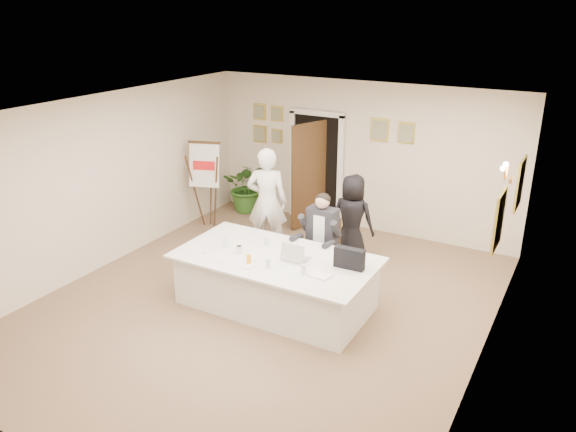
# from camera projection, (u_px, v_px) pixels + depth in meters

# --- Properties ---
(floor) EXTENTS (7.00, 7.00, 0.00)m
(floor) POSITION_uv_depth(u_px,v_px,m) (264.00, 305.00, 8.14)
(floor) COLOR brown
(floor) RESTS_ON ground
(ceiling) EXTENTS (6.00, 7.00, 0.02)m
(ceiling) POSITION_uv_depth(u_px,v_px,m) (260.00, 112.00, 7.14)
(ceiling) COLOR white
(ceiling) RESTS_ON wall_back
(wall_back) EXTENTS (6.00, 0.10, 2.80)m
(wall_back) POSITION_uv_depth(u_px,v_px,m) (361.00, 157.00, 10.49)
(wall_back) COLOR beige
(wall_back) RESTS_ON floor
(wall_front) EXTENTS (6.00, 0.10, 2.80)m
(wall_front) POSITION_uv_depth(u_px,v_px,m) (46.00, 341.00, 4.79)
(wall_front) COLOR beige
(wall_front) RESTS_ON floor
(wall_left) EXTENTS (0.10, 7.00, 2.80)m
(wall_left) POSITION_uv_depth(u_px,v_px,m) (103.00, 182.00, 9.01)
(wall_left) COLOR beige
(wall_left) RESTS_ON floor
(wall_right) EXTENTS (0.10, 7.00, 2.80)m
(wall_right) POSITION_uv_depth(u_px,v_px,m) (490.00, 261.00, 6.27)
(wall_right) COLOR beige
(wall_right) RESTS_ON floor
(doorway) EXTENTS (1.14, 0.86, 2.20)m
(doorway) POSITION_uv_depth(u_px,v_px,m) (314.00, 171.00, 10.87)
(doorway) COLOR black
(doorway) RESTS_ON floor
(pictures_back_wall) EXTENTS (3.40, 0.06, 0.80)m
(pictures_back_wall) POSITION_uv_depth(u_px,v_px,m) (322.00, 129.00, 10.67)
(pictures_back_wall) COLOR gold
(pictures_back_wall) RESTS_ON wall_back
(pictures_right_wall) EXTENTS (0.06, 2.20, 0.80)m
(pictures_right_wall) POSITION_uv_depth(u_px,v_px,m) (510.00, 200.00, 7.13)
(pictures_right_wall) COLOR gold
(pictures_right_wall) RESTS_ON wall_right
(wall_sconce) EXTENTS (0.20, 0.30, 0.24)m
(wall_sconce) POSITION_uv_depth(u_px,v_px,m) (508.00, 173.00, 7.04)
(wall_sconce) COLOR #C78740
(wall_sconce) RESTS_ON wall_right
(conference_table) EXTENTS (2.81, 1.49, 0.78)m
(conference_table) POSITION_uv_depth(u_px,v_px,m) (276.00, 281.00, 7.99)
(conference_table) COLOR white
(conference_table) RESTS_ON floor
(seated_man) EXTENTS (0.64, 0.68, 1.45)m
(seated_man) POSITION_uv_depth(u_px,v_px,m) (321.00, 238.00, 8.60)
(seated_man) COLOR black
(seated_man) RESTS_ON floor
(flip_chart) EXTENTS (0.60, 0.45, 1.67)m
(flip_chart) POSITION_uv_depth(u_px,v_px,m) (207.00, 189.00, 10.72)
(flip_chart) COLOR #351E10
(flip_chart) RESTS_ON floor
(standing_man) EXTENTS (0.80, 0.67, 1.88)m
(standing_man) POSITION_uv_depth(u_px,v_px,m) (267.00, 202.00, 9.52)
(standing_man) COLOR white
(standing_man) RESTS_ON floor
(standing_woman) EXTENTS (0.75, 0.49, 1.51)m
(standing_woman) POSITION_uv_depth(u_px,v_px,m) (352.00, 219.00, 9.27)
(standing_woman) COLOR black
(standing_woman) RESTS_ON floor
(potted_palm) EXTENTS (1.25, 1.20, 1.07)m
(potted_palm) POSITION_uv_depth(u_px,v_px,m) (248.00, 186.00, 11.63)
(potted_palm) COLOR #2D5D1F
(potted_palm) RESTS_ON floor
(laptop) EXTENTS (0.35, 0.37, 0.28)m
(laptop) POSITION_uv_depth(u_px,v_px,m) (297.00, 250.00, 7.73)
(laptop) COLOR #B7BABC
(laptop) RESTS_ON conference_table
(laptop_bag) EXTENTS (0.42, 0.13, 0.29)m
(laptop_bag) POSITION_uv_depth(u_px,v_px,m) (349.00, 258.00, 7.46)
(laptop_bag) COLOR black
(laptop_bag) RESTS_ON conference_table
(paper_stack) EXTENTS (0.30, 0.23, 0.03)m
(paper_stack) POSITION_uv_depth(u_px,v_px,m) (320.00, 275.00, 7.29)
(paper_stack) COLOR white
(paper_stack) RESTS_ON conference_table
(plate_left) EXTENTS (0.24, 0.24, 0.01)m
(plate_left) POSITION_uv_depth(u_px,v_px,m) (209.00, 251.00, 8.02)
(plate_left) COLOR white
(plate_left) RESTS_ON conference_table
(plate_mid) EXTENTS (0.24, 0.24, 0.01)m
(plate_mid) POSITION_uv_depth(u_px,v_px,m) (225.00, 261.00, 7.71)
(plate_mid) COLOR white
(plate_mid) RESTS_ON conference_table
(plate_near) EXTENTS (0.23, 0.23, 0.01)m
(plate_near) POSITION_uv_depth(u_px,v_px,m) (249.00, 266.00, 7.56)
(plate_near) COLOR white
(plate_near) RESTS_ON conference_table
(glass_a) EXTENTS (0.08, 0.08, 0.14)m
(glass_a) POSITION_uv_depth(u_px,v_px,m) (226.00, 243.00, 8.12)
(glass_a) COLOR silver
(glass_a) RESTS_ON conference_table
(glass_b) EXTENTS (0.07, 0.07, 0.14)m
(glass_b) POSITION_uv_depth(u_px,v_px,m) (268.00, 263.00, 7.49)
(glass_b) COLOR silver
(glass_b) RESTS_ON conference_table
(glass_c) EXTENTS (0.08, 0.08, 0.14)m
(glass_c) POSITION_uv_depth(u_px,v_px,m) (303.00, 270.00, 7.31)
(glass_c) COLOR silver
(glass_c) RESTS_ON conference_table
(glass_d) EXTENTS (0.08, 0.08, 0.14)m
(glass_d) POSITION_uv_depth(u_px,v_px,m) (266.00, 241.00, 8.19)
(glass_d) COLOR silver
(glass_d) RESTS_ON conference_table
(oj_glass) EXTENTS (0.07, 0.07, 0.13)m
(oj_glass) POSITION_uv_depth(u_px,v_px,m) (249.00, 259.00, 7.62)
(oj_glass) COLOR orange
(oj_glass) RESTS_ON conference_table
(steel_jug) EXTENTS (0.09, 0.09, 0.11)m
(steel_jug) POSITION_uv_depth(u_px,v_px,m) (239.00, 250.00, 7.94)
(steel_jug) COLOR silver
(steel_jug) RESTS_ON conference_table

